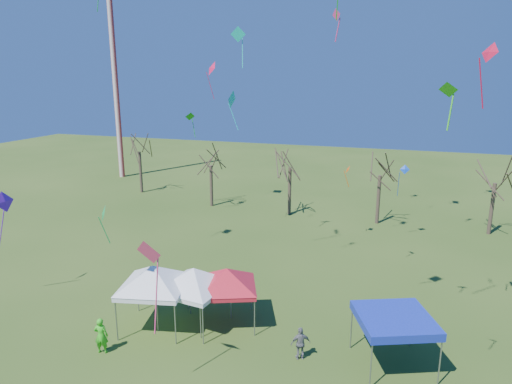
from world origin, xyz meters
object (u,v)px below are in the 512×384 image
tent_white_mid (194,272)px  tree_4 (498,165)px  tree_2 (290,150)px  radio_mast (115,81)px  tent_red (227,272)px  tree_1 (210,151)px  person_grey (301,343)px  tree_0 (138,137)px  tent_white_west (153,270)px  person_green (101,336)px  tree_3 (381,158)px  tent_blue (395,320)px

tent_white_mid → tree_4: bearing=50.5°
tree_2 → radio_mast: bearing=159.4°
radio_mast → tree_2: radio_mast is taller
tent_red → tree_1: bearing=115.7°
tent_red → person_grey: 5.39m
radio_mast → tree_4: (43.36, -10.00, -6.44)m
tree_0 → tree_4: tree_0 is taller
tree_2 → tent_white_west: bearing=-94.3°
tent_white_mid → person_grey: size_ratio=2.61×
tree_4 → tent_red: 26.17m
person_green → tent_red: bearing=-151.7°
tree_4 → person_green: size_ratio=4.29×
tree_1 → tent_red: 23.72m
tree_0 → radio_mast: bearing=137.2°
tent_white_west → tent_white_mid: (1.92, 0.87, -0.22)m
tent_white_mid → person_green: (-3.19, -3.81, -2.15)m
tree_4 → tent_white_mid: tree_4 is taller
tent_red → person_grey: (4.52, -1.97, -2.17)m
radio_mast → tree_3: (34.03, -9.96, -6.42)m
tree_4 → person_grey: 25.78m
person_green → tree_4: bearing=-144.4°
tree_0 → tree_2: bearing=-9.2°
tree_1 → tree_3: 16.81m
tree_4 → tent_white_west: bearing=-131.3°
tree_1 → tree_2: (8.40, -0.27, 0.50)m
tent_white_west → person_grey: 8.44m
tree_2 → tree_1: bearing=178.2°
tree_1 → person_green: (5.44, -25.72, -4.87)m
tree_1 → tree_3: (16.80, -0.60, 0.29)m
radio_mast → tree_0: radio_mast is taller
tree_4 → tent_red: bearing=-127.7°
tree_0 → tent_blue: tree_0 is taller
radio_mast → person_green: (22.67, -35.07, -11.58)m
tree_0 → tree_3: size_ratio=1.07×
radio_mast → tent_white_west: (23.93, -32.13, -9.21)m
tent_white_mid → tree_0: bearing=127.2°
tent_white_mid → tent_blue: bearing=-2.6°
tree_1 → person_grey: tree_1 is taller
radio_mast → tree_3: bearing=-16.3°
tent_white_west → person_grey: (8.06, -0.41, -2.47)m
tent_white_west → person_green: bearing=-113.2°
tree_0 → tent_white_mid: size_ratio=1.97×
radio_mast → tent_red: size_ratio=6.42×
radio_mast → tent_white_mid: (25.85, -31.26, -9.43)m
tree_0 → person_green: 32.89m
tree_0 → tent_white_west: (16.78, -25.51, -3.19)m
tent_blue → tree_2: bearing=115.4°
tree_0 → tent_red: (20.31, -23.95, -3.49)m
tree_3 → person_green: tree_3 is taller
tree_3 → tree_1: bearing=177.9°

